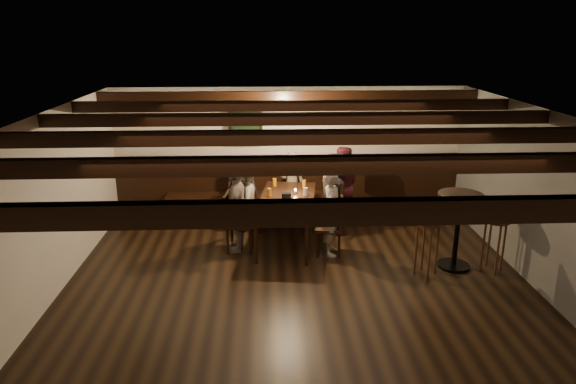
{
  "coord_description": "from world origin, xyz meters",
  "views": [
    {
      "loc": [
        -0.44,
        -5.91,
        3.41
      ],
      "look_at": [
        -0.12,
        1.3,
        1.1
      ],
      "focal_mm": 32.0,
      "sensor_mm": 36.0,
      "label": 1
    }
  ],
  "objects_px": {
    "chair_right_far": "(330,237)",
    "person_bench_right": "(341,186)",
    "person_left_near": "(246,197)",
    "person_left_far": "(237,209)",
    "dining_table": "(287,202)",
    "person_right_near": "(333,193)",
    "bar_stool_right": "(494,244)",
    "chair_left_far": "(239,233)",
    "chair_right_near": "(330,216)",
    "chair_left_near": "(248,213)",
    "person_bench_centre": "(292,185)",
    "person_bench_left": "(242,189)",
    "person_right_far": "(332,212)",
    "high_top_table": "(458,220)",
    "bar_stool_left": "(427,246)"
  },
  "relations": [
    {
      "from": "dining_table",
      "to": "person_bench_right",
      "type": "relative_size",
      "value": 1.44
    },
    {
      "from": "person_bench_left",
      "to": "person_right_near",
      "type": "bearing_deg",
      "value": 164.74
    },
    {
      "from": "bar_stool_left",
      "to": "high_top_table",
      "type": "bearing_deg",
      "value": 17.9
    },
    {
      "from": "dining_table",
      "to": "person_left_near",
      "type": "relative_size",
      "value": 1.74
    },
    {
      "from": "chair_left_far",
      "to": "chair_right_near",
      "type": "distance_m",
      "value": 1.7
    },
    {
      "from": "chair_right_far",
      "to": "person_left_near",
      "type": "xyz_separation_m",
      "value": [
        -1.34,
        1.09,
        0.31
      ]
    },
    {
      "from": "person_left_far",
      "to": "person_right_near",
      "type": "bearing_deg",
      "value": 120.96
    },
    {
      "from": "chair_right_far",
      "to": "person_bench_right",
      "type": "xyz_separation_m",
      "value": [
        0.36,
        1.31,
        0.44
      ]
    },
    {
      "from": "dining_table",
      "to": "person_right_near",
      "type": "xyz_separation_m",
      "value": [
        0.8,
        0.35,
        0.03
      ]
    },
    {
      "from": "chair_left_near",
      "to": "person_left_far",
      "type": "bearing_deg",
      "value": -1.86
    },
    {
      "from": "chair_left_near",
      "to": "person_bench_right",
      "type": "xyz_separation_m",
      "value": [
        1.67,
        0.23,
        0.42
      ]
    },
    {
      "from": "person_left_far",
      "to": "chair_right_near",
      "type": "bearing_deg",
      "value": 121.47
    },
    {
      "from": "person_bench_right",
      "to": "person_right_near",
      "type": "distance_m",
      "value": 0.47
    },
    {
      "from": "person_bench_left",
      "to": "person_bench_right",
      "type": "bearing_deg",
      "value": -180.0
    },
    {
      "from": "person_bench_left",
      "to": "person_bench_right",
      "type": "distance_m",
      "value": 1.8
    },
    {
      "from": "person_right_far",
      "to": "high_top_table",
      "type": "relative_size",
      "value": 1.2
    },
    {
      "from": "person_bench_centre",
      "to": "person_left_near",
      "type": "relative_size",
      "value": 1.09
    },
    {
      "from": "person_left_near",
      "to": "bar_stool_left",
      "type": "xyz_separation_m",
      "value": [
        2.64,
        -1.86,
        -0.16
      ]
    },
    {
      "from": "chair_left_near",
      "to": "chair_left_far",
      "type": "height_order",
      "value": "chair_left_near"
    },
    {
      "from": "dining_table",
      "to": "person_left_near",
      "type": "distance_m",
      "value": 0.88
    },
    {
      "from": "person_bench_left",
      "to": "person_left_far",
      "type": "xyz_separation_m",
      "value": [
        -0.03,
        -1.36,
        0.1
      ]
    },
    {
      "from": "dining_table",
      "to": "bar_stool_right",
      "type": "xyz_separation_m",
      "value": [
        2.95,
        -1.27,
        -0.24
      ]
    },
    {
      "from": "person_right_far",
      "to": "high_top_table",
      "type": "bearing_deg",
      "value": -100.12
    },
    {
      "from": "person_bench_right",
      "to": "chair_left_near",
      "type": "bearing_deg",
      "value": 15.52
    },
    {
      "from": "chair_left_far",
      "to": "person_left_far",
      "type": "relative_size",
      "value": 0.68
    },
    {
      "from": "dining_table",
      "to": "chair_right_far",
      "type": "xyz_separation_m",
      "value": [
        0.65,
        -0.54,
        -0.4
      ]
    },
    {
      "from": "dining_table",
      "to": "person_left_far",
      "type": "bearing_deg",
      "value": -149.04
    },
    {
      "from": "person_bench_left",
      "to": "bar_stool_right",
      "type": "relative_size",
      "value": 1.03
    },
    {
      "from": "person_bench_left",
      "to": "person_right_far",
      "type": "bearing_deg",
      "value": 140.71
    },
    {
      "from": "person_left_near",
      "to": "person_left_far",
      "type": "bearing_deg",
      "value": 0.0
    },
    {
      "from": "chair_left_near",
      "to": "person_left_far",
      "type": "xyz_separation_m",
      "value": [
        -0.15,
        -0.89,
        0.4
      ]
    },
    {
      "from": "bar_stool_left",
      "to": "bar_stool_right",
      "type": "relative_size",
      "value": 1.0
    },
    {
      "from": "person_bench_centre",
      "to": "chair_right_far",
      "type": "bearing_deg",
      "value": 115.62
    },
    {
      "from": "chair_right_far",
      "to": "bar_stool_right",
      "type": "relative_size",
      "value": 0.79
    },
    {
      "from": "person_left_near",
      "to": "person_bench_centre",
      "type": "bearing_deg",
      "value": 128.66
    },
    {
      "from": "person_bench_left",
      "to": "person_left_far",
      "type": "bearing_deg",
      "value": 96.34
    },
    {
      "from": "chair_left_far",
      "to": "person_bench_centre",
      "type": "relative_size",
      "value": 0.74
    },
    {
      "from": "person_bench_centre",
      "to": "person_right_near",
      "type": "distance_m",
      "value": 0.96
    },
    {
      "from": "chair_right_near",
      "to": "person_right_near",
      "type": "height_order",
      "value": "person_right_near"
    },
    {
      "from": "chair_left_far",
      "to": "person_bench_right",
      "type": "xyz_separation_m",
      "value": [
        1.78,
        1.12,
        0.42
      ]
    },
    {
      "from": "person_bench_right",
      "to": "person_left_far",
      "type": "bearing_deg",
      "value": 39.29
    },
    {
      "from": "person_bench_centre",
      "to": "person_right_far",
      "type": "height_order",
      "value": "person_right_far"
    },
    {
      "from": "chair_right_near",
      "to": "person_bench_right",
      "type": "relative_size",
      "value": 0.67
    },
    {
      "from": "dining_table",
      "to": "bar_stool_right",
      "type": "bearing_deg",
      "value": -15.61
    },
    {
      "from": "person_bench_centre",
      "to": "person_right_far",
      "type": "xyz_separation_m",
      "value": [
        0.54,
        -1.59,
        0.04
      ]
    },
    {
      "from": "chair_left_near",
      "to": "person_bench_centre",
      "type": "height_order",
      "value": "person_bench_centre"
    },
    {
      "from": "dining_table",
      "to": "bar_stool_left",
      "type": "bearing_deg",
      "value": -26.38
    },
    {
      "from": "chair_left_near",
      "to": "person_left_far",
      "type": "distance_m",
      "value": 0.99
    },
    {
      "from": "person_left_near",
      "to": "person_left_far",
      "type": "distance_m",
      "value": 0.91
    },
    {
      "from": "person_bench_right",
      "to": "bar_stool_left",
      "type": "distance_m",
      "value": 2.31
    }
  ]
}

